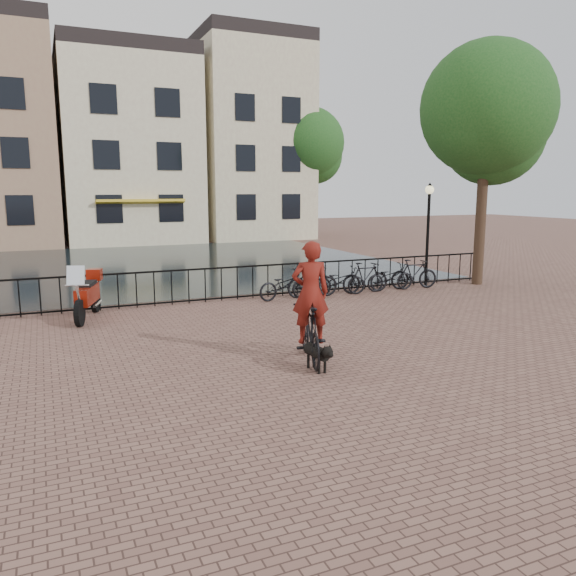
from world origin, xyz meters
name	(u,v)px	position (x,y,z in m)	size (l,w,h in m)	color
ground	(357,384)	(0.00, 0.00, 0.00)	(100.00, 100.00, 0.00)	brown
canal_water	(162,264)	(0.00, 17.30, 0.00)	(20.00, 20.00, 0.00)	black
railing	(221,284)	(0.00, 8.00, 0.50)	(20.00, 0.05, 1.02)	black
canal_house_mid	(127,148)	(0.50, 30.00, 5.90)	(8.00, 9.50, 11.80)	beige
canal_house_right	(245,140)	(8.50, 30.00, 6.65)	(7.00, 9.00, 13.30)	#C2AE90
tree_near_right	(487,109)	(9.20, 7.30, 5.97)	(4.48, 4.48, 8.24)	black
tree_far_right	(309,143)	(12.00, 27.00, 6.35)	(4.76, 4.76, 8.76)	black
lamp_post	(428,217)	(7.20, 7.60, 2.38)	(0.30, 0.30, 3.45)	black
cyclist	(310,309)	(-0.19, 1.48, 1.05)	(1.11, 2.10, 2.76)	black
dog	(317,356)	(-0.32, 0.94, 0.28)	(0.35, 0.87, 0.57)	black
motorcycle	(87,289)	(-3.87, 7.08, 0.77)	(1.15, 2.22, 1.55)	maroon
parked_bike_0	(284,285)	(1.80, 7.40, 0.45)	(0.60, 1.72, 0.90)	black
parked_bike_1	(313,281)	(2.75, 7.40, 0.50)	(0.47, 1.66, 1.00)	black
parked_bike_2	(339,281)	(3.70, 7.40, 0.45)	(0.60, 1.72, 0.90)	black
parked_bike_3	(365,278)	(4.65, 7.40, 0.50)	(0.47, 1.66, 1.00)	black
parked_bike_4	(390,277)	(5.60, 7.40, 0.45)	(0.60, 1.72, 0.90)	black
parked_bike_5	(414,274)	(6.55, 7.40, 0.50)	(0.47, 1.66, 1.00)	black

